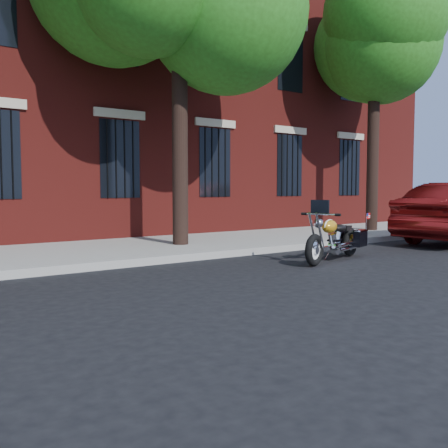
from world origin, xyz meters
TOP-DOWN VIEW (x-y plane):
  - ground at (0.00, 0.00)m, footprint 120.00×120.00m
  - curb at (0.00, 1.38)m, footprint 40.00×0.16m
  - sidewalk at (0.00, 3.26)m, footprint 40.00×3.60m
  - building at (0.00, 10.06)m, footprint 26.00×10.08m
  - tree_right at (7.42, 2.96)m, footprint 4.12×3.92m
  - motorcycle at (2.18, -0.31)m, footprint 2.41×1.13m

SIDE VIEW (x-z plane):
  - ground at x=0.00m, z-range 0.00..0.00m
  - curb at x=0.00m, z-range 0.00..0.15m
  - sidewalk at x=0.00m, z-range 0.00..0.15m
  - motorcycle at x=2.18m, z-range -0.20..1.02m
  - building at x=0.00m, z-range 0.00..12.00m
  - tree_right at x=7.42m, z-range 1.91..10.45m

